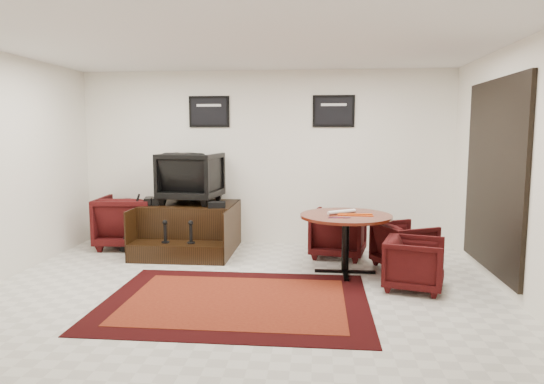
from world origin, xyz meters
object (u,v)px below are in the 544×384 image
at_px(shine_podium, 190,229).
at_px(shine_chair, 191,175).
at_px(armchair_side, 128,219).
at_px(table_chair_window, 404,243).
at_px(table_chair_corner, 414,261).
at_px(table_chair_back, 339,231).
at_px(meeting_table, 346,222).

xyz_separation_m(shine_podium, shine_chair, (0.00, 0.15, 0.83)).
bearing_deg(armchair_side, table_chair_window, 164.10).
relative_size(armchair_side, table_chair_corner, 1.36).
xyz_separation_m(armchair_side, table_chair_corner, (4.13, -1.72, -0.12)).
height_order(shine_podium, table_chair_back, table_chair_back).
relative_size(shine_chair, table_chair_corner, 1.32).
relative_size(shine_chair, table_chair_window, 1.29).
xyz_separation_m(armchair_side, meeting_table, (3.36, -1.13, 0.22)).
bearing_deg(meeting_table, shine_chair, 153.88).
bearing_deg(shine_chair, shine_podium, 96.19).
height_order(shine_chair, table_chair_corner, shine_chair).
height_order(armchair_side, table_chair_back, armchair_side).
relative_size(shine_podium, meeting_table, 1.23).
bearing_deg(meeting_table, table_chair_window, 20.30).
distance_m(shine_podium, table_chair_corner, 3.47).
xyz_separation_m(shine_podium, armchair_side, (-1.03, 0.14, 0.12)).
relative_size(shine_podium, table_chair_back, 1.88).
distance_m(armchair_side, table_chair_window, 4.25).
distance_m(table_chair_back, table_chair_window, 1.01).
distance_m(shine_chair, table_chair_back, 2.42).
relative_size(table_chair_back, table_chair_window, 1.13).
xyz_separation_m(meeting_table, table_chair_window, (0.80, 0.30, -0.34)).
bearing_deg(shine_podium, armchair_side, 172.50).
bearing_deg(table_chair_back, shine_podium, 7.66).
relative_size(shine_chair, meeting_table, 0.75).
xyz_separation_m(shine_podium, table_chair_window, (3.13, -0.70, 0.01)).
xyz_separation_m(table_chair_back, table_chair_corner, (0.82, -1.42, -0.05)).
xyz_separation_m(shine_chair, table_chair_window, (3.13, -0.85, -0.82)).
height_order(shine_podium, shine_chair, shine_chair).
xyz_separation_m(armchair_side, table_chair_back, (3.31, -0.30, -0.07)).
bearing_deg(table_chair_window, table_chair_corner, 150.88).
xyz_separation_m(meeting_table, table_chair_back, (-0.05, 0.83, -0.29)).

